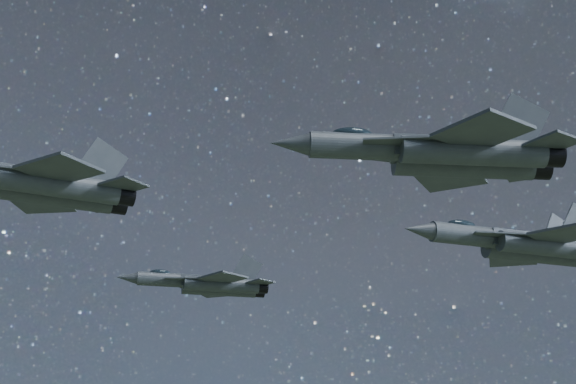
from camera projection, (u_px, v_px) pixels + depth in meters
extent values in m
cube|color=#353D42|center=(47.00, 182.00, 58.94)|extent=(8.43, 3.00, 1.31)
cylinder|color=#353D42|center=(55.00, 185.00, 58.08)|extent=(8.64, 3.10, 1.58)
cylinder|color=#353D42|center=(49.00, 194.00, 59.81)|extent=(8.64, 3.10, 1.58)
cylinder|color=black|center=(124.00, 195.00, 59.91)|extent=(1.56, 1.67, 1.46)
cylinder|color=black|center=(117.00, 204.00, 61.64)|extent=(1.56, 1.67, 1.46)
cube|color=#353D42|center=(60.00, 169.00, 56.00)|extent=(5.77, 5.80, 0.20)
cube|color=#353D42|center=(40.00, 202.00, 61.87)|extent=(5.17, 5.45, 0.20)
cube|color=#353D42|center=(124.00, 185.00, 58.70)|extent=(3.41, 3.43, 0.15)
cube|color=#353D42|center=(107.00, 206.00, 62.67)|extent=(3.04, 3.16, 0.15)
cube|color=#353D42|center=(102.00, 163.00, 59.68)|extent=(3.52, 0.61, 3.60)
cube|color=#353D42|center=(93.00, 176.00, 61.83)|extent=(3.43, 1.08, 3.60)
cylinder|color=#353D42|center=(171.00, 280.00, 86.40)|extent=(6.52, 1.55, 1.37)
cone|color=#353D42|center=(127.00, 278.00, 85.53)|extent=(2.14, 1.29, 1.23)
ellipsoid|color=#19252D|center=(160.00, 273.00, 86.41)|extent=(2.11, 0.98, 0.67)
cube|color=#353D42|center=(217.00, 283.00, 87.32)|extent=(7.22, 1.52, 1.14)
cylinder|color=#353D42|center=(221.00, 285.00, 86.46)|extent=(7.40, 1.58, 1.37)
cylinder|color=#353D42|center=(219.00, 289.00, 88.06)|extent=(7.40, 1.58, 1.37)
cylinder|color=black|center=(262.00, 287.00, 87.29)|extent=(1.18, 1.29, 1.26)
cylinder|color=black|center=(258.00, 291.00, 88.89)|extent=(1.18, 1.29, 1.26)
cube|color=#353D42|center=(188.00, 279.00, 85.60)|extent=(4.66, 1.94, 0.11)
cube|color=#353D42|center=(185.00, 285.00, 87.77)|extent=(4.65, 1.69, 0.11)
cube|color=#353D42|center=(223.00, 278.00, 84.55)|extent=(4.78, 4.94, 0.18)
cube|color=#353D42|center=(214.00, 292.00, 90.02)|extent=(4.86, 4.98, 0.18)
cube|color=#353D42|center=(260.00, 282.00, 86.23)|extent=(2.82, 2.89, 0.13)
cube|color=#353D42|center=(253.00, 292.00, 89.93)|extent=(2.87, 2.92, 0.13)
cube|color=#353D42|center=(248.00, 269.00, 87.35)|extent=(3.04, 0.47, 3.12)
cube|color=#353D42|center=(244.00, 275.00, 89.36)|extent=(3.05, 0.41, 3.12)
cylinder|color=#353D42|center=(373.00, 147.00, 53.41)|extent=(7.92, 2.78, 1.64)
cone|color=#353D42|center=(291.00, 144.00, 52.95)|extent=(2.71, 1.83, 1.47)
ellipsoid|color=#19252D|center=(352.00, 134.00, 53.57)|extent=(2.63, 1.46, 0.81)
cube|color=#353D42|center=(461.00, 151.00, 53.90)|extent=(8.74, 2.85, 1.36)
cylinder|color=#353D42|center=(473.00, 152.00, 52.80)|extent=(8.96, 2.94, 1.64)
cylinder|color=#353D42|center=(463.00, 165.00, 54.76)|extent=(8.96, 2.94, 1.64)
cylinder|color=black|center=(551.00, 155.00, 53.24)|extent=(1.58, 1.70, 1.51)
cylinder|color=black|center=(538.00, 168.00, 55.21)|extent=(1.58, 1.70, 1.51)
cube|color=#353D42|center=(409.00, 141.00, 52.22)|extent=(5.53, 2.92, 0.13)
cube|color=#353D42|center=(399.00, 159.00, 54.87)|extent=(5.50, 1.38, 0.13)
cube|color=#353D42|center=(482.00, 132.00, 50.49)|extent=(5.45, 5.72, 0.21)
cube|color=#353D42|center=(449.00, 176.00, 57.17)|extent=(5.96, 6.02, 0.21)
cube|color=#353D42|center=(553.00, 143.00, 52.00)|extent=(3.20, 3.32, 0.16)
cube|color=#353D42|center=(524.00, 172.00, 56.51)|extent=(3.52, 3.56, 0.16)
cube|color=#353D42|center=(521.00, 122.00, 53.51)|extent=(3.59, 1.00, 3.73)
cube|color=#353D42|center=(507.00, 139.00, 55.97)|extent=(3.66, 0.61, 3.73)
cylinder|color=#353D42|center=(476.00, 236.00, 70.48)|extent=(7.98, 2.32, 1.66)
cone|color=#353D42|center=(419.00, 230.00, 68.91)|extent=(2.67, 1.70, 1.49)
ellipsoid|color=#19252D|center=(461.00, 225.00, 70.36)|extent=(2.62, 1.33, 0.82)
cube|color=#353D42|center=(535.00, 243.00, 72.16)|extent=(8.83, 2.33, 1.38)
cylinder|color=#353D42|center=(548.00, 246.00, 71.19)|extent=(9.05, 2.41, 1.66)
cylinder|color=#353D42|center=(533.00, 253.00, 73.08)|extent=(9.05, 2.41, 1.66)
cube|color=#353D42|center=(507.00, 235.00, 69.75)|extent=(5.63, 1.76, 0.13)
cube|color=#353D42|center=(488.00, 245.00, 72.30)|extent=(5.64, 2.64, 0.13)
cube|color=#353D42|center=(565.00, 234.00, 68.93)|extent=(5.98, 6.09, 0.21)
cube|color=#353D42|center=(513.00, 258.00, 75.35)|extent=(5.69, 5.92, 0.21)
cube|color=#353D42|center=(568.00, 259.00, 75.75)|extent=(3.35, 3.45, 0.16)
cube|color=#353D42|center=(560.00, 234.00, 74.95)|extent=(3.67, 0.78, 3.79)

